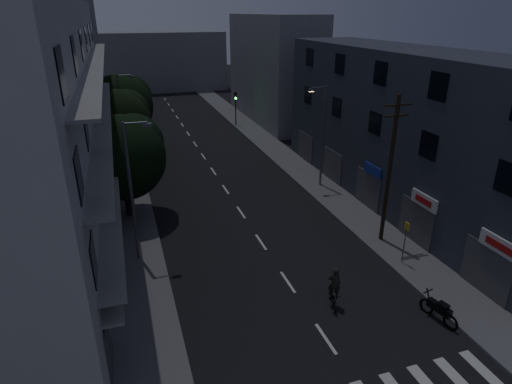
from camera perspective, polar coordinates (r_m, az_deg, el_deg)
ground at (r=39.25m, az=-5.87°, el=3.02°), size 160.00×160.00×0.00m
sidewalk_left at (r=38.50m, az=-16.83°, el=1.83°), size 3.00×90.00×0.15m
sidewalk_right at (r=41.32m, az=4.35°, el=4.21°), size 3.00×90.00×0.15m
lane_markings at (r=45.07m, az=-7.60°, el=5.59°), size 0.15×60.50×0.01m
building_left at (r=30.16m, az=-26.36°, el=8.51°), size 7.00×36.00×14.00m
building_right at (r=32.77m, az=19.42°, el=7.86°), size 6.19×28.00×11.00m
building_far_left at (r=59.56m, az=-23.17°, el=16.11°), size 6.00×20.00×16.00m
building_far_right at (r=57.02m, az=2.27°, el=16.09°), size 6.00×20.00×13.00m
building_far_end at (r=81.92m, az=-13.16°, el=16.58°), size 24.00×8.00×10.00m
tree_near at (r=29.78m, az=-17.30°, el=4.84°), size 5.73×5.73×7.07m
tree_mid at (r=39.30m, az=-17.96°, el=9.06°), size 5.80×5.80×7.13m
tree_far at (r=44.61m, az=-17.51°, el=11.14°), size 6.21×6.21×7.67m
traffic_signal_far_right at (r=53.55m, az=-2.74°, el=11.95°), size 0.28×0.37×4.10m
traffic_signal_far_left at (r=51.25m, az=-16.61°, el=10.54°), size 0.28×0.37×4.10m
street_lamp_left_near at (r=23.99m, az=-16.10°, el=0.72°), size 1.51×0.25×8.00m
street_lamp_right at (r=34.18m, az=8.78°, el=7.93°), size 1.51×0.25×8.00m
street_lamp_left_far at (r=41.79m, az=-17.28°, el=9.91°), size 1.51×0.25×8.00m
utility_pole at (r=26.20m, az=17.41°, el=3.08°), size 1.80×0.24×9.00m
bus_stop_sign at (r=25.15m, az=19.32°, el=-5.46°), size 0.06×0.35×2.52m
motorcycle at (r=22.20m, az=23.19°, el=-14.33°), size 0.73×2.10×1.36m
cyclist at (r=21.61m, az=10.30°, el=-13.11°), size 1.07×1.78×2.14m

